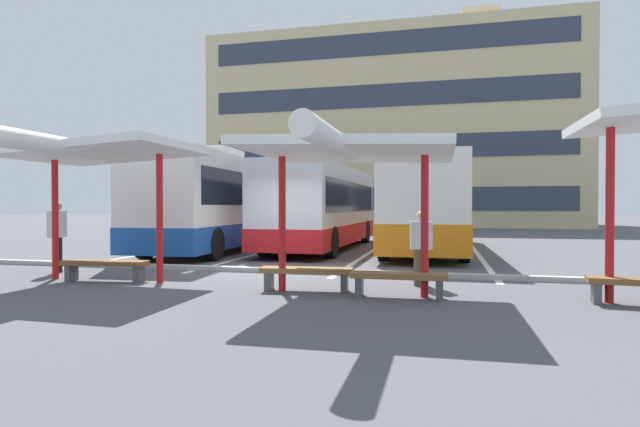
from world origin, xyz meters
TOP-DOWN VIEW (x-y plane):
  - ground_plane at (0.00, 0.00)m, footprint 160.00×160.00m
  - terminal_building at (0.03, 34.64)m, footprint 30.00×15.72m
  - coach_bus_0 at (-3.71, 6.16)m, footprint 3.11×11.89m
  - coach_bus_1 at (-0.17, 6.96)m, footprint 2.59×10.14m
  - coach_bus_2 at (3.72, 7.51)m, footprint 2.77×11.82m
  - lane_stripe_0 at (-5.50, 6.14)m, footprint 0.16×14.00m
  - lane_stripe_1 at (-1.83, 6.14)m, footprint 0.16×14.00m
  - lane_stripe_2 at (1.83, 6.14)m, footprint 0.16×14.00m
  - lane_stripe_3 at (5.50, 6.14)m, footprint 0.16×14.00m
  - waiting_shelter_1 at (-2.86, -2.62)m, footprint 3.63×4.59m
  - bench_2 at (-2.86, -2.39)m, footprint 1.91×0.64m
  - waiting_shelter_2 at (2.65, -2.98)m, footprint 3.70×5.05m
  - bench_3 at (1.75, -2.56)m, footprint 1.82×0.57m
  - bench_4 at (3.55, -2.87)m, footprint 1.73×0.48m
  - bench_5 at (7.47, -2.67)m, footprint 1.60×0.58m
  - platform_kerb at (0.00, -0.20)m, footprint 44.00×0.24m
  - waiting_passenger_0 at (-4.91, -1.46)m, footprint 0.31×0.54m
  - waiting_passenger_1 at (3.89, -1.43)m, footprint 0.47×0.27m

SIDE VIEW (x-z plane):
  - ground_plane at x=0.00m, z-range 0.00..0.00m
  - lane_stripe_0 at x=-5.50m, z-range 0.00..0.01m
  - lane_stripe_1 at x=-1.83m, z-range 0.00..0.01m
  - lane_stripe_2 at x=1.83m, z-range 0.00..0.01m
  - lane_stripe_3 at x=5.50m, z-range 0.00..0.01m
  - platform_kerb at x=0.00m, z-range 0.00..0.12m
  - bench_5 at x=7.47m, z-range 0.11..0.56m
  - bench_4 at x=3.55m, z-range 0.11..0.56m
  - bench_3 at x=1.75m, z-range 0.11..0.56m
  - bench_2 at x=-2.86m, z-range 0.12..0.57m
  - waiting_passenger_1 at x=3.89m, z-range 0.10..1.64m
  - waiting_passenger_0 at x=-4.91m, z-range 0.15..1.91m
  - coach_bus_1 at x=-0.17m, z-range -0.13..3.31m
  - coach_bus_2 at x=3.72m, z-range -0.15..3.41m
  - coach_bus_0 at x=-3.71m, z-range -0.13..3.57m
  - waiting_shelter_2 at x=2.65m, z-range 1.20..4.03m
  - waiting_shelter_1 at x=-2.86m, z-range 1.25..4.27m
  - terminal_building at x=0.03m, z-range -1.36..17.40m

